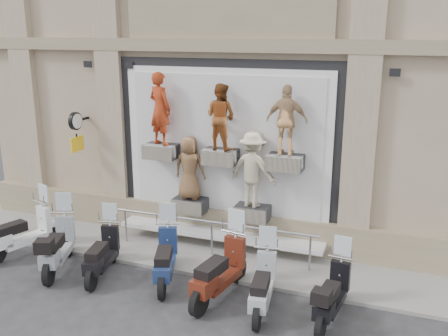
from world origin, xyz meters
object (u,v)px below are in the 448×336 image
Objects in this scene: scooter_e at (165,248)px; scooter_f at (220,260)px; scooter_g at (263,275)px; clock_sign_bracket at (76,127)px; scooter_h at (333,284)px; guard_rail at (212,239)px; scooter_d at (101,244)px; scooter_c at (57,236)px; scooter_b at (21,223)px.

scooter_e is 0.93× the size of scooter_f.
scooter_g is at bearing -29.63° from scooter_e.
scooter_h is at bearing -17.01° from clock_sign_bracket.
scooter_f is at bearing -63.55° from guard_rail.
scooter_d is at bearing 168.32° from scooter_e.
scooter_c is at bearing -168.76° from scooter_f.
guard_rail is 2.58× the size of scooter_b.
scooter_d is at bearing -46.56° from clock_sign_bracket.
scooter_c is 4.73m from scooter_g.
scooter_d is at bearing 169.83° from scooter_g.
scooter_h is at bearing -20.03° from scooter_c.
scooter_e is (1.42, 0.22, 0.05)m from scooter_d.
clock_sign_bracket is 4.39m from scooter_e.
clock_sign_bracket is at bearing 120.80° from scooter_d.
scooter_b is 1.00× the size of scooter_c.
scooter_c is (1.31, -0.35, 0.00)m from scooter_b.
scooter_f is 2.21m from scooter_h.
guard_rail is 2.46× the size of scooter_f.
scooter_c is (0.91, -2.19, -2.00)m from clock_sign_bracket.
scooter_g is at bearing -14.97° from scooter_d.
scooter_g is (1.74, -1.78, 0.28)m from guard_rail.
scooter_b is 1.11× the size of scooter_h.
scooter_b is at bearing 168.22° from scooter_g.
guard_rail is at bearing -6.84° from clock_sign_bracket.
scooter_e reaches higher than scooter_g.
scooter_h is at bearing 9.77° from scooter_f.
scooter_g is at bearing 14.32° from scooter_b.
scooter_b is 3.80m from scooter_e.
clock_sign_bracket reaches higher than scooter_d.
scooter_h is at bearing -28.63° from guard_rail.
scooter_c is at bearing -150.09° from guard_rail.
scooter_f reaches higher than guard_rail.
guard_rail is at bearing 126.45° from scooter_g.
scooter_d is 1.02× the size of scooter_h.
scooter_e is at bearing -13.80° from scooter_c.
guard_rail is at bearing 27.92° from scooter_d.
guard_rail is 2.85× the size of scooter_h.
scooter_c reaches higher than scooter_g.
clock_sign_bracket is 7.53m from scooter_h.
scooter_c reaches higher than scooter_b.
scooter_c reaches higher than scooter_h.
scooter_g is (4.73, -0.06, -0.06)m from scooter_c.
scooter_g is at bearing -21.76° from clock_sign_bracket.
clock_sign_bracket is 2.75m from scooter_b.
clock_sign_bracket is at bearing 130.69° from scooter_e.
scooter_f reaches higher than scooter_g.
clock_sign_bracket is 0.58× the size of scooter_h.
clock_sign_bracket is at bearing 170.16° from scooter_h.
clock_sign_bracket is at bearing 165.94° from scooter_f.
scooter_c is (-2.99, -1.72, 0.33)m from guard_rail.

